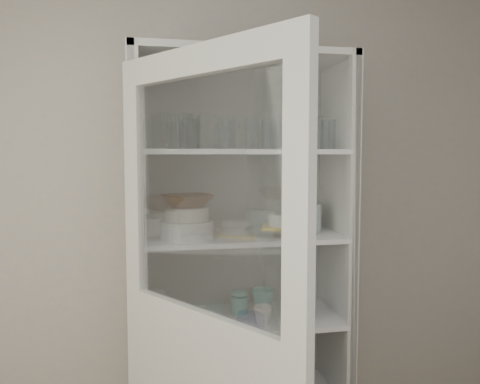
{
  "coord_description": "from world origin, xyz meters",
  "views": [
    {
      "loc": [
        -0.21,
        -0.88,
        1.64
      ],
      "look_at": [
        0.2,
        1.27,
        1.46
      ],
      "focal_mm": 35.0,
      "sensor_mm": 36.0,
      "label": 1
    }
  ],
  "objects_px": {
    "goblet_2": "(251,131)",
    "yellow_trivet": "(282,227)",
    "plate_stack_back": "(160,225)",
    "white_canister": "(154,307)",
    "mug_white": "(263,315)",
    "measuring_cups": "(187,321)",
    "glass_platter": "(282,230)",
    "white_ramekin": "(282,220)",
    "teal_jar": "(239,303)",
    "goblet_3": "(311,132)",
    "mug_teal": "(263,300)",
    "mug_blue": "(297,308)",
    "plate_stack_front": "(187,230)",
    "goblet_0": "(174,130)",
    "goblet_1": "(233,133)",
    "cupboard_door": "(204,375)",
    "terracotta_bowl": "(187,201)",
    "grey_bowl_stack": "(307,218)",
    "cream_bowl": "(187,214)"
  },
  "relations": [
    {
      "from": "goblet_3",
      "to": "terracotta_bowl",
      "type": "xyz_separation_m",
      "value": [
        -0.63,
        -0.16,
        -0.32
      ]
    },
    {
      "from": "plate_stack_back",
      "to": "teal_jar",
      "type": "xyz_separation_m",
      "value": [
        0.38,
        -0.05,
        -0.39
      ]
    },
    {
      "from": "grey_bowl_stack",
      "to": "mug_teal",
      "type": "bearing_deg",
      "value": 159.99
    },
    {
      "from": "white_ramekin",
      "to": "cream_bowl",
      "type": "bearing_deg",
      "value": -169.02
    },
    {
      "from": "goblet_0",
      "to": "goblet_1",
      "type": "bearing_deg",
      "value": -2.65
    },
    {
      "from": "plate_stack_back",
      "to": "teal_jar",
      "type": "bearing_deg",
      "value": -6.82
    },
    {
      "from": "plate_stack_front",
      "to": "teal_jar",
      "type": "xyz_separation_m",
      "value": [
        0.26,
        0.13,
        -0.39
      ]
    },
    {
      "from": "goblet_1",
      "to": "goblet_2",
      "type": "relative_size",
      "value": 0.91
    },
    {
      "from": "mug_white",
      "to": "measuring_cups",
      "type": "bearing_deg",
      "value": 147.45
    },
    {
      "from": "plate_stack_back",
      "to": "white_ramekin",
      "type": "xyz_separation_m",
      "value": [
        0.58,
        -0.08,
        0.02
      ]
    },
    {
      "from": "cupboard_door",
      "to": "plate_stack_back",
      "type": "bearing_deg",
      "value": 155.73
    },
    {
      "from": "goblet_3",
      "to": "mug_teal",
      "type": "relative_size",
      "value": 1.56
    },
    {
      "from": "glass_platter",
      "to": "white_ramekin",
      "type": "xyz_separation_m",
      "value": [
        0.0,
        0.0,
        0.05
      ]
    },
    {
      "from": "yellow_trivet",
      "to": "white_canister",
      "type": "relative_size",
      "value": 1.31
    },
    {
      "from": "glass_platter",
      "to": "cupboard_door",
      "type": "bearing_deg",
      "value": -126.89
    },
    {
      "from": "white_ramekin",
      "to": "grey_bowl_stack",
      "type": "bearing_deg",
      "value": -7.16
    },
    {
      "from": "yellow_trivet",
      "to": "plate_stack_front",
      "type": "bearing_deg",
      "value": -169.02
    },
    {
      "from": "cream_bowl",
      "to": "white_ramekin",
      "type": "xyz_separation_m",
      "value": [
        0.47,
        0.09,
        -0.05
      ]
    },
    {
      "from": "goblet_1",
      "to": "measuring_cups",
      "type": "height_order",
      "value": "goblet_1"
    },
    {
      "from": "plate_stack_back",
      "to": "white_canister",
      "type": "relative_size",
      "value": 1.7
    },
    {
      "from": "goblet_3",
      "to": "mug_blue",
      "type": "distance_m",
      "value": 0.86
    },
    {
      "from": "plate_stack_back",
      "to": "white_canister",
      "type": "height_order",
      "value": "plate_stack_back"
    },
    {
      "from": "goblet_2",
      "to": "yellow_trivet",
      "type": "bearing_deg",
      "value": -22.53
    },
    {
      "from": "goblet_1",
      "to": "goblet_3",
      "type": "distance_m",
      "value": 0.39
    },
    {
      "from": "goblet_2",
      "to": "mug_blue",
      "type": "distance_m",
      "value": 0.87
    },
    {
      "from": "mug_white",
      "to": "grey_bowl_stack",
      "type": "bearing_deg",
      "value": -0.22
    },
    {
      "from": "plate_stack_back",
      "to": "mug_blue",
      "type": "relative_size",
      "value": 1.73
    },
    {
      "from": "mug_white",
      "to": "terracotta_bowl",
      "type": "bearing_deg",
      "value": 149.35
    },
    {
      "from": "white_ramekin",
      "to": "grey_bowl_stack",
      "type": "height_order",
      "value": "grey_bowl_stack"
    },
    {
      "from": "goblet_3",
      "to": "glass_platter",
      "type": "relative_size",
      "value": 0.49
    },
    {
      "from": "teal_jar",
      "to": "measuring_cups",
      "type": "relative_size",
      "value": 1.07
    },
    {
      "from": "white_canister",
      "to": "goblet_2",
      "type": "bearing_deg",
      "value": 7.05
    },
    {
      "from": "goblet_1",
      "to": "grey_bowl_stack",
      "type": "bearing_deg",
      "value": -15.59
    },
    {
      "from": "plate_stack_back",
      "to": "glass_platter",
      "type": "relative_size",
      "value": 0.65
    },
    {
      "from": "glass_platter",
      "to": "mug_blue",
      "type": "xyz_separation_m",
      "value": [
        0.05,
        -0.1,
        -0.36
      ]
    },
    {
      "from": "plate_stack_back",
      "to": "white_canister",
      "type": "bearing_deg",
      "value": -114.12
    },
    {
      "from": "grey_bowl_stack",
      "to": "mug_blue",
      "type": "xyz_separation_m",
      "value": [
        -0.08,
        -0.08,
        -0.42
      ]
    },
    {
      "from": "yellow_trivet",
      "to": "teal_jar",
      "type": "xyz_separation_m",
      "value": [
        -0.2,
        0.04,
        -0.38
      ]
    },
    {
      "from": "goblet_3",
      "to": "measuring_cups",
      "type": "xyz_separation_m",
      "value": [
        -0.64,
        -0.15,
        -0.87
      ]
    },
    {
      "from": "goblet_3",
      "to": "terracotta_bowl",
      "type": "height_order",
      "value": "goblet_3"
    },
    {
      "from": "plate_stack_back",
      "to": "mug_blue",
      "type": "xyz_separation_m",
      "value": [
        0.63,
        -0.18,
        -0.39
      ]
    },
    {
      "from": "plate_stack_front",
      "to": "yellow_trivet",
      "type": "relative_size",
      "value": 1.34
    },
    {
      "from": "white_canister",
      "to": "cream_bowl",
      "type": "bearing_deg",
      "value": -30.82
    },
    {
      "from": "goblet_0",
      "to": "cream_bowl",
      "type": "xyz_separation_m",
      "value": [
        0.05,
        -0.19,
        -0.38
      ]
    },
    {
      "from": "goblet_2",
      "to": "white_ramekin",
      "type": "bearing_deg",
      "value": -22.53
    },
    {
      "from": "plate_stack_front",
      "to": "white_canister",
      "type": "bearing_deg",
      "value": 149.18
    },
    {
      "from": "goblet_0",
      "to": "yellow_trivet",
      "type": "height_order",
      "value": "goblet_0"
    },
    {
      "from": "plate_stack_front",
      "to": "teal_jar",
      "type": "bearing_deg",
      "value": 26.24
    },
    {
      "from": "glass_platter",
      "to": "plate_stack_back",
      "type": "bearing_deg",
      "value": 171.71
    },
    {
      "from": "glass_platter",
      "to": "mug_blue",
      "type": "relative_size",
      "value": 2.67
    }
  ]
}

